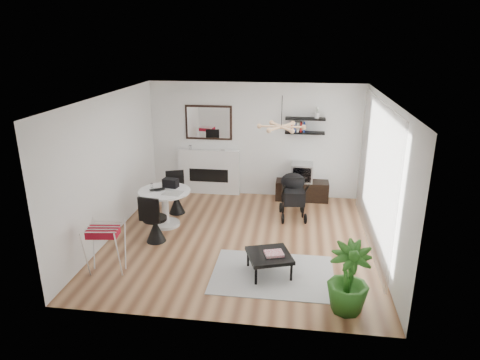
# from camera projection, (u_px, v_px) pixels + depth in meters

# --- Properties ---
(floor) EXTENTS (5.00, 5.00, 0.00)m
(floor) POSITION_uv_depth(u_px,v_px,m) (241.00, 239.00, 8.18)
(floor) COLOR brown
(floor) RESTS_ON ground
(ceiling) EXTENTS (5.00, 5.00, 0.00)m
(ceiling) POSITION_uv_depth(u_px,v_px,m) (241.00, 97.00, 7.31)
(ceiling) COLOR white
(ceiling) RESTS_ON wall_back
(wall_back) EXTENTS (5.00, 0.00, 5.00)m
(wall_back) POSITION_uv_depth(u_px,v_px,m) (255.00, 140.00, 10.09)
(wall_back) COLOR white
(wall_back) RESTS_ON floor
(wall_left) EXTENTS (0.00, 5.00, 5.00)m
(wall_left) POSITION_uv_depth(u_px,v_px,m) (110.00, 167.00, 8.07)
(wall_left) COLOR white
(wall_left) RESTS_ON floor
(wall_right) EXTENTS (0.00, 5.00, 5.00)m
(wall_right) POSITION_uv_depth(u_px,v_px,m) (383.00, 178.00, 7.43)
(wall_right) COLOR white
(wall_right) RESTS_ON floor
(sheer_curtain) EXTENTS (0.04, 3.60, 2.60)m
(sheer_curtain) POSITION_uv_depth(u_px,v_px,m) (375.00, 175.00, 7.63)
(sheer_curtain) COLOR white
(sheer_curtain) RESTS_ON wall_right
(fireplace) EXTENTS (1.50, 0.17, 2.16)m
(fireplace) POSITION_uv_depth(u_px,v_px,m) (209.00, 166.00, 10.38)
(fireplace) COLOR white
(fireplace) RESTS_ON floor
(shelf_lower) EXTENTS (0.90, 0.25, 0.04)m
(shelf_lower) POSITION_uv_depth(u_px,v_px,m) (305.00, 133.00, 9.74)
(shelf_lower) COLOR black
(shelf_lower) RESTS_ON wall_back
(shelf_upper) EXTENTS (0.90, 0.25, 0.04)m
(shelf_upper) POSITION_uv_depth(u_px,v_px,m) (305.00, 119.00, 9.64)
(shelf_upper) COLOR black
(shelf_upper) RESTS_ON wall_back
(pendant_lamp) EXTENTS (0.90, 0.90, 0.10)m
(pendant_lamp) POSITION_uv_depth(u_px,v_px,m) (281.00, 127.00, 7.68)
(pendant_lamp) COLOR tan
(pendant_lamp) RESTS_ON ceiling
(tv_console) EXTENTS (1.23, 0.43, 0.46)m
(tv_console) POSITION_uv_depth(u_px,v_px,m) (302.00, 190.00, 10.09)
(tv_console) COLOR black
(tv_console) RESTS_ON floor
(crt_tv) EXTENTS (0.50, 0.43, 0.43)m
(crt_tv) POSITION_uv_depth(u_px,v_px,m) (302.00, 172.00, 9.95)
(crt_tv) COLOR #B7B6B9
(crt_tv) RESTS_ON tv_console
(dining_table) EXTENTS (1.04, 1.04, 0.76)m
(dining_table) POSITION_uv_depth(u_px,v_px,m) (165.00, 202.00, 8.64)
(dining_table) COLOR white
(dining_table) RESTS_ON floor
(laptop) EXTENTS (0.36, 0.31, 0.02)m
(laptop) POSITION_uv_depth(u_px,v_px,m) (158.00, 190.00, 8.53)
(laptop) COLOR black
(laptop) RESTS_ON dining_table
(black_bag) EXTENTS (0.33, 0.23, 0.18)m
(black_bag) POSITION_uv_depth(u_px,v_px,m) (171.00, 183.00, 8.72)
(black_bag) COLOR black
(black_bag) RESTS_ON dining_table
(newspaper) EXTENTS (0.39, 0.33, 0.01)m
(newspaper) POSITION_uv_depth(u_px,v_px,m) (173.00, 193.00, 8.41)
(newspaper) COLOR beige
(newspaper) RESTS_ON dining_table
(drinking_glass) EXTENTS (0.05, 0.05, 0.09)m
(drinking_glass) POSITION_uv_depth(u_px,v_px,m) (152.00, 186.00, 8.70)
(drinking_glass) COLOR white
(drinking_glass) RESTS_ON dining_table
(chair_far) EXTENTS (0.48, 0.49, 0.91)m
(chair_far) POSITION_uv_depth(u_px,v_px,m) (177.00, 200.00, 9.34)
(chair_far) COLOR black
(chair_far) RESTS_ON floor
(chair_near) EXTENTS (0.46, 0.48, 0.95)m
(chair_near) POSITION_uv_depth(u_px,v_px,m) (155.00, 227.00, 8.01)
(chair_near) COLOR black
(chair_near) RESTS_ON floor
(drying_rack) EXTENTS (0.62, 0.59, 0.84)m
(drying_rack) POSITION_uv_depth(u_px,v_px,m) (106.00, 248.00, 6.92)
(drying_rack) COLOR white
(drying_rack) RESTS_ON floor
(stroller) EXTENTS (0.62, 0.89, 1.04)m
(stroller) POSITION_uv_depth(u_px,v_px,m) (293.00, 197.00, 9.09)
(stroller) COLOR black
(stroller) RESTS_ON floor
(rug) EXTENTS (1.97, 1.42, 0.01)m
(rug) POSITION_uv_depth(u_px,v_px,m) (273.00, 274.00, 6.99)
(rug) COLOR #ACACAC
(rug) RESTS_ON floor
(coffee_table) EXTENTS (0.85, 0.85, 0.34)m
(coffee_table) POSITION_uv_depth(u_px,v_px,m) (269.00, 256.00, 6.92)
(coffee_table) COLOR black
(coffee_table) RESTS_ON rug
(magazines) EXTENTS (0.35, 0.31, 0.04)m
(magazines) POSITION_uv_depth(u_px,v_px,m) (274.00, 254.00, 6.88)
(magazines) COLOR #B82E41
(magazines) RESTS_ON coffee_table
(potted_plant) EXTENTS (0.62, 0.62, 1.04)m
(potted_plant) POSITION_uv_depth(u_px,v_px,m) (349.00, 278.00, 5.92)
(potted_plant) COLOR #28631C
(potted_plant) RESTS_ON floor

